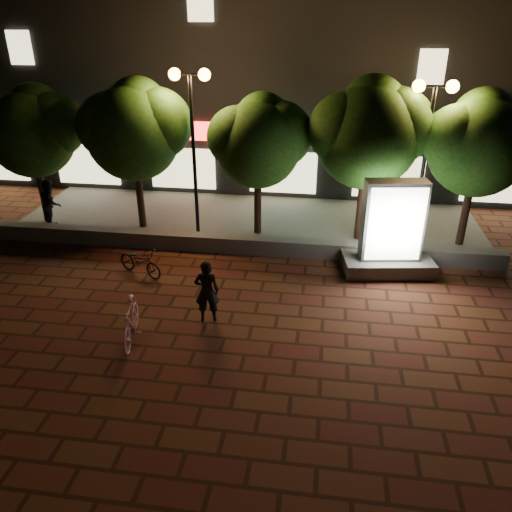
% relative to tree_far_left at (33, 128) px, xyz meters
% --- Properties ---
extents(ground, '(80.00, 80.00, 0.00)m').
position_rel_tree_far_left_xyz_m(ground, '(6.95, -5.46, -3.29)').
color(ground, '#502C19').
rests_on(ground, ground).
extents(retaining_wall, '(16.00, 0.45, 0.50)m').
position_rel_tree_far_left_xyz_m(retaining_wall, '(6.95, -1.46, -3.04)').
color(retaining_wall, slate).
rests_on(retaining_wall, ground).
extents(sidewalk, '(16.00, 5.00, 0.08)m').
position_rel_tree_far_left_xyz_m(sidewalk, '(6.95, 1.04, -3.25)').
color(sidewalk, slate).
rests_on(sidewalk, ground).
extents(building_block, '(28.00, 8.12, 11.30)m').
position_rel_tree_far_left_xyz_m(building_block, '(6.94, 7.53, 1.70)').
color(building_block, black).
rests_on(building_block, ground).
extents(tree_far_left, '(3.36, 2.80, 4.63)m').
position_rel_tree_far_left_xyz_m(tree_far_left, '(0.00, 0.00, 0.00)').
color(tree_far_left, black).
rests_on(tree_far_left, sidewalk).
extents(tree_left, '(3.60, 3.00, 4.89)m').
position_rel_tree_far_left_xyz_m(tree_left, '(3.50, 0.00, 0.15)').
color(tree_left, black).
rests_on(tree_left, sidewalk).
extents(tree_mid, '(3.24, 2.70, 4.50)m').
position_rel_tree_far_left_xyz_m(tree_mid, '(7.50, -0.00, -0.08)').
color(tree_mid, black).
rests_on(tree_mid, sidewalk).
extents(tree_right, '(3.72, 3.10, 5.07)m').
position_rel_tree_far_left_xyz_m(tree_right, '(10.80, 0.00, 0.27)').
color(tree_right, black).
rests_on(tree_right, sidewalk).
extents(tree_far_right, '(3.48, 2.90, 4.76)m').
position_rel_tree_far_left_xyz_m(tree_far_right, '(14.00, 0.00, 0.08)').
color(tree_far_right, black).
rests_on(tree_far_right, sidewalk).
extents(street_lamp_left, '(1.26, 0.36, 5.18)m').
position_rel_tree_far_left_xyz_m(street_lamp_left, '(5.45, -0.26, 0.74)').
color(street_lamp_left, black).
rests_on(street_lamp_left, sidewalk).
extents(street_lamp_right, '(1.26, 0.36, 4.98)m').
position_rel_tree_far_left_xyz_m(street_lamp_right, '(12.45, -0.26, 0.60)').
color(street_lamp_right, black).
rests_on(street_lamp_right, sidewalk).
extents(ad_kiosk, '(2.66, 1.61, 2.71)m').
position_rel_tree_far_left_xyz_m(ad_kiosk, '(11.50, -2.12, -2.20)').
color(ad_kiosk, slate).
rests_on(ad_kiosk, ground).
extents(scooter_pink, '(0.77, 1.71, 0.99)m').
position_rel_tree_far_left_xyz_m(scooter_pink, '(5.44, -6.36, -2.80)').
color(scooter_pink, pink).
rests_on(scooter_pink, ground).
extents(rider, '(0.64, 0.48, 1.61)m').
position_rel_tree_far_left_xyz_m(rider, '(6.96, -5.34, -2.49)').
color(rider, black).
rests_on(rider, ground).
extents(scooter_parked, '(1.64, 1.16, 0.82)m').
position_rel_tree_far_left_xyz_m(scooter_parked, '(4.55, -3.33, -2.88)').
color(scooter_parked, black).
rests_on(scooter_parked, ground).
extents(pedestrian, '(0.90, 0.99, 1.65)m').
position_rel_tree_far_left_xyz_m(pedestrian, '(0.45, -0.51, -2.39)').
color(pedestrian, black).
rests_on(pedestrian, sidewalk).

